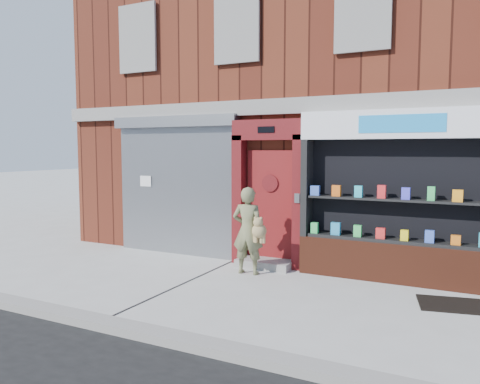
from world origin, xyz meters
The scene contains 8 objects.
ground centered at (0.00, 0.00, 0.00)m, with size 80.00×80.00×0.00m, color #9E9E99.
curb centered at (0.00, -2.15, 0.06)m, with size 60.00×0.30×0.12m, color gray.
building centered at (0.00, 5.99, 4.00)m, with size 12.00×8.16×8.00m.
shutter_bay centered at (-3.00, 1.93, 1.72)m, with size 3.10×0.30×3.04m.
red_door_bay centered at (-0.75, 1.86, 1.46)m, with size 1.52×0.58×2.90m.
pharmacy_bay centered at (1.75, 1.81, 1.37)m, with size 3.50×0.41×3.00m.
woman centered at (-0.82, 1.11, 0.82)m, with size 0.72×0.46×1.63m.
doormat centered at (2.71, 0.88, 0.01)m, with size 1.05×0.73×0.03m, color black.
Camera 1 is at (2.90, -6.61, 2.32)m, focal length 35.00 mm.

